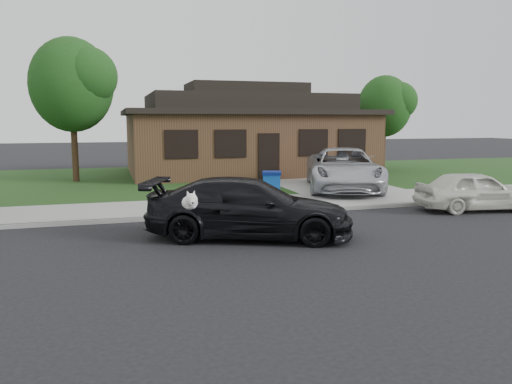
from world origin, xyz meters
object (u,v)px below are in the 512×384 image
object	(u,v)px
sedan	(249,208)
minivan	(343,169)
white_compact	(475,191)
recycling_bin	(272,187)

from	to	relation	value
sedan	minivan	size ratio (longest dim) A/B	0.92
sedan	white_compact	size ratio (longest dim) A/B	1.45
recycling_bin	sedan	bearing A→B (deg)	-95.68
sedan	recycling_bin	xyz separation A→B (m)	(2.00, 4.29, -0.09)
white_compact	sedan	bearing A→B (deg)	109.14
minivan	white_compact	bearing A→B (deg)	-44.11
minivan	recycling_bin	distance (m)	4.15
sedan	white_compact	bearing A→B (deg)	-57.98
sedan	white_compact	xyz separation A→B (m)	(7.90, 1.51, -0.09)
sedan	minivan	bearing A→B (deg)	-20.79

